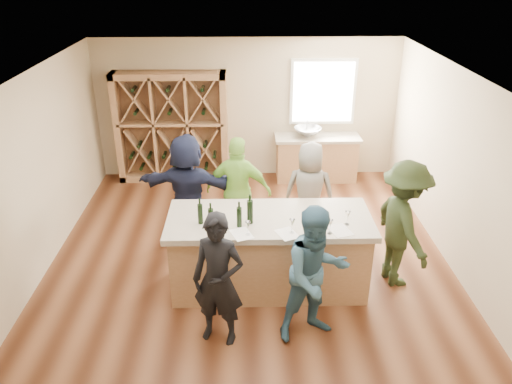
{
  "coord_description": "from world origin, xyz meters",
  "views": [
    {
      "loc": [
        -0.05,
        -6.22,
        4.26
      ],
      "look_at": [
        0.1,
        0.2,
        1.15
      ],
      "focal_mm": 35.0,
      "sensor_mm": 36.0,
      "label": 1
    }
  ],
  "objects_px": {
    "tasting_counter_base": "(269,255)",
    "wine_bottle_b": "(211,219)",
    "person_near_right": "(316,275)",
    "person_far_right": "(309,192)",
    "sink": "(308,132)",
    "wine_bottle_e": "(250,212)",
    "wine_rack": "(172,128)",
    "person_far_left": "(188,189)",
    "wine_bottle_d": "(239,217)",
    "person_server": "(403,224)",
    "wine_bottle_a": "(200,214)",
    "person_near_left": "(218,280)",
    "person_far_mid": "(239,191)"
  },
  "relations": [
    {
      "from": "tasting_counter_base",
      "to": "wine_bottle_b",
      "type": "bearing_deg",
      "value": -160.63
    },
    {
      "from": "person_near_right",
      "to": "person_far_right",
      "type": "xyz_separation_m",
      "value": [
        0.2,
        2.3,
        -0.05
      ]
    },
    {
      "from": "sink",
      "to": "wine_bottle_e",
      "type": "bearing_deg",
      "value": -107.59
    },
    {
      "from": "sink",
      "to": "person_far_right",
      "type": "bearing_deg",
      "value": -95.87
    },
    {
      "from": "wine_rack",
      "to": "person_far_left",
      "type": "distance_m",
      "value": 2.48
    },
    {
      "from": "wine_bottle_d",
      "to": "wine_bottle_e",
      "type": "bearing_deg",
      "value": 33.17
    },
    {
      "from": "tasting_counter_base",
      "to": "wine_bottle_d",
      "type": "distance_m",
      "value": 0.85
    },
    {
      "from": "person_server",
      "to": "person_near_right",
      "type": "bearing_deg",
      "value": 117.03
    },
    {
      "from": "tasting_counter_base",
      "to": "person_server",
      "type": "xyz_separation_m",
      "value": [
        1.82,
        0.07,
        0.41
      ]
    },
    {
      "from": "wine_bottle_a",
      "to": "wine_bottle_b",
      "type": "xyz_separation_m",
      "value": [
        0.15,
        -0.14,
        0.0
      ]
    },
    {
      "from": "person_near_right",
      "to": "person_far_left",
      "type": "height_order",
      "value": "person_far_left"
    },
    {
      "from": "person_far_right",
      "to": "person_far_left",
      "type": "relative_size",
      "value": 0.91
    },
    {
      "from": "wine_rack",
      "to": "person_far_right",
      "type": "distance_m",
      "value": 3.46
    },
    {
      "from": "person_far_left",
      "to": "wine_bottle_e",
      "type": "bearing_deg",
      "value": 131.48
    },
    {
      "from": "wine_bottle_e",
      "to": "person_near_right",
      "type": "bearing_deg",
      "value": -49.18
    },
    {
      "from": "sink",
      "to": "person_server",
      "type": "distance_m",
      "value": 3.67
    },
    {
      "from": "wine_bottle_a",
      "to": "person_server",
      "type": "relative_size",
      "value": 0.15
    },
    {
      "from": "person_near_right",
      "to": "person_server",
      "type": "xyz_separation_m",
      "value": [
        1.32,
        1.08,
        0.04
      ]
    },
    {
      "from": "person_far_right",
      "to": "person_near_left",
      "type": "bearing_deg",
      "value": 71.15
    },
    {
      "from": "wine_bottle_d",
      "to": "person_far_right",
      "type": "height_order",
      "value": "person_far_right"
    },
    {
      "from": "person_far_mid",
      "to": "wine_bottle_b",
      "type": "bearing_deg",
      "value": 89.1
    },
    {
      "from": "wine_bottle_a",
      "to": "person_far_right",
      "type": "relative_size",
      "value": 0.16
    },
    {
      "from": "wine_bottle_a",
      "to": "person_far_left",
      "type": "relative_size",
      "value": 0.15
    },
    {
      "from": "wine_bottle_d",
      "to": "person_far_mid",
      "type": "relative_size",
      "value": 0.15
    },
    {
      "from": "sink",
      "to": "wine_bottle_b",
      "type": "relative_size",
      "value": 1.96
    },
    {
      "from": "wine_bottle_d",
      "to": "person_far_left",
      "type": "xyz_separation_m",
      "value": [
        -0.82,
        1.52,
        -0.32
      ]
    },
    {
      "from": "wine_bottle_b",
      "to": "person_far_right",
      "type": "bearing_deg",
      "value": 47.02
    },
    {
      "from": "wine_bottle_a",
      "to": "person_far_right",
      "type": "bearing_deg",
      "value": 41.66
    },
    {
      "from": "sink",
      "to": "person_far_mid",
      "type": "distance_m",
      "value": 2.75
    },
    {
      "from": "wine_rack",
      "to": "person_far_mid",
      "type": "height_order",
      "value": "wine_rack"
    },
    {
      "from": "tasting_counter_base",
      "to": "person_far_mid",
      "type": "height_order",
      "value": "person_far_mid"
    },
    {
      "from": "tasting_counter_base",
      "to": "wine_bottle_a",
      "type": "relative_size",
      "value": 9.65
    },
    {
      "from": "wine_rack",
      "to": "wine_bottle_b",
      "type": "height_order",
      "value": "wine_rack"
    },
    {
      "from": "wine_bottle_b",
      "to": "person_far_mid",
      "type": "relative_size",
      "value": 0.16
    },
    {
      "from": "wine_rack",
      "to": "wine_bottle_a",
      "type": "height_order",
      "value": "wine_rack"
    },
    {
      "from": "wine_bottle_e",
      "to": "wine_bottle_b",
      "type": "bearing_deg",
      "value": -165.24
    },
    {
      "from": "wine_bottle_a",
      "to": "person_server",
      "type": "bearing_deg",
      "value": 4.18
    },
    {
      "from": "tasting_counter_base",
      "to": "person_near_left",
      "type": "height_order",
      "value": "person_near_left"
    },
    {
      "from": "wine_bottle_d",
      "to": "person_far_left",
      "type": "height_order",
      "value": "person_far_left"
    },
    {
      "from": "wine_bottle_a",
      "to": "person_far_mid",
      "type": "distance_m",
      "value": 1.49
    },
    {
      "from": "wine_bottle_e",
      "to": "person_far_left",
      "type": "xyz_separation_m",
      "value": [
        -0.96,
        1.43,
        -0.34
      ]
    },
    {
      "from": "tasting_counter_base",
      "to": "person_far_right",
      "type": "height_order",
      "value": "person_far_right"
    },
    {
      "from": "wine_rack",
      "to": "wine_bottle_a",
      "type": "relative_size",
      "value": 8.17
    },
    {
      "from": "tasting_counter_base",
      "to": "person_near_right",
      "type": "xyz_separation_m",
      "value": [
        0.49,
        -1.01,
        0.37
      ]
    },
    {
      "from": "sink",
      "to": "wine_bottle_a",
      "type": "xyz_separation_m",
      "value": [
        -1.83,
        -3.76,
        0.2
      ]
    },
    {
      "from": "wine_bottle_d",
      "to": "person_far_left",
      "type": "distance_m",
      "value": 1.75
    },
    {
      "from": "wine_bottle_e",
      "to": "person_near_right",
      "type": "height_order",
      "value": "person_near_right"
    },
    {
      "from": "tasting_counter_base",
      "to": "person_far_left",
      "type": "relative_size",
      "value": 1.45
    },
    {
      "from": "person_near_left",
      "to": "person_server",
      "type": "xyz_separation_m",
      "value": [
        2.45,
        1.12,
        0.07
      ]
    },
    {
      "from": "wine_rack",
      "to": "person_far_left",
      "type": "relative_size",
      "value": 1.23
    }
  ]
}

